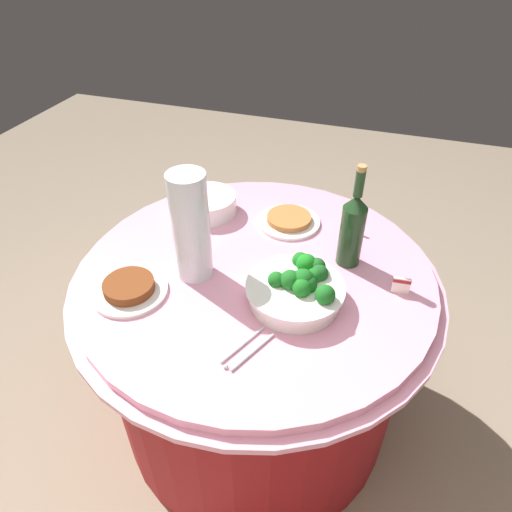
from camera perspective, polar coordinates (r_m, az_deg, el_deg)
ground_plane at (r=1.98m, az=-0.00°, el=-18.26°), size 6.00×6.00×0.00m
buffet_table at (r=1.68m, az=-0.00°, el=-11.18°), size 1.16×1.16×0.74m
broccoli_bowl at (r=1.29m, az=5.34°, el=-4.07°), size 0.28×0.28×0.11m
plate_stack at (r=1.67m, az=-6.11°, el=6.50°), size 0.21×0.21×0.07m
wine_bottle at (r=1.40m, az=11.97°, el=3.44°), size 0.07×0.07×0.34m
decorative_fruit_vase at (r=1.32m, az=-8.12°, el=3.26°), size 0.11×0.11×0.34m
serving_tongs at (r=1.18m, az=-1.26°, el=-11.67°), size 0.11×0.16×0.01m
food_plate_stir_fry at (r=1.37m, az=-15.57°, el=-3.94°), size 0.22×0.22×0.04m
food_plate_peanuts at (r=1.62m, az=4.14°, el=4.49°), size 0.22×0.22×0.03m
label_placard_front at (r=1.60m, az=11.93°, el=3.98°), size 0.05×0.02×0.05m
label_placard_mid at (r=1.38m, az=17.73°, el=-3.45°), size 0.05×0.01×0.05m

